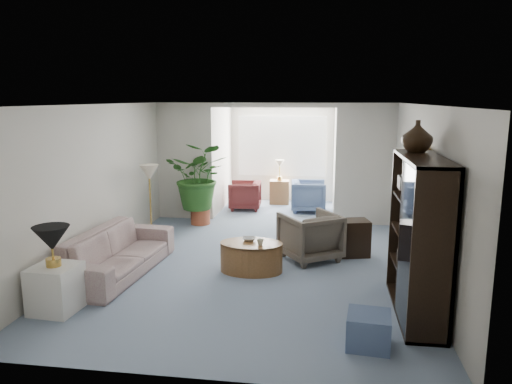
% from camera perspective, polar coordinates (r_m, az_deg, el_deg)
% --- Properties ---
extents(floor, '(6.00, 6.00, 0.00)m').
position_cam_1_polar(floor, '(7.57, -0.66, -9.07)').
color(floor, '#7C90A3').
rests_on(floor, ground).
extents(sunroom_floor, '(2.60, 2.60, 0.00)m').
position_cam_1_polar(sunroom_floor, '(11.48, 2.51, -2.09)').
color(sunroom_floor, '#7C90A3').
rests_on(sunroom_floor, ground).
extents(back_pier_left, '(1.20, 0.12, 2.50)m').
position_cam_1_polar(back_pier_left, '(10.55, -8.39, 3.55)').
color(back_pier_left, beige).
rests_on(back_pier_left, ground).
extents(back_pier_right, '(1.20, 0.12, 2.50)m').
position_cam_1_polar(back_pier_right, '(10.14, 12.68, 3.10)').
color(back_pier_right, beige).
rests_on(back_pier_right, ground).
extents(back_header, '(2.60, 0.12, 0.10)m').
position_cam_1_polar(back_header, '(10.08, 1.98, 10.16)').
color(back_header, beige).
rests_on(back_header, back_pier_left).
extents(window_pane, '(2.20, 0.02, 1.50)m').
position_cam_1_polar(window_pane, '(12.31, 3.07, 5.41)').
color(window_pane, white).
extents(window_blinds, '(2.20, 0.02, 1.50)m').
position_cam_1_polar(window_blinds, '(12.28, 3.06, 5.39)').
color(window_blinds, white).
extents(framed_picture, '(0.04, 0.50, 0.40)m').
position_cam_1_polar(framed_picture, '(7.11, 19.19, 3.14)').
color(framed_picture, beige).
extents(sofa, '(1.06, 2.34, 0.67)m').
position_cam_1_polar(sofa, '(7.59, -15.98, -6.80)').
color(sofa, '#B4A698').
rests_on(sofa, ground).
extents(end_table, '(0.57, 0.57, 0.58)m').
position_cam_1_polar(end_table, '(6.56, -22.45, -10.44)').
color(end_table, white).
rests_on(end_table, ground).
extents(table_lamp, '(0.44, 0.44, 0.30)m').
position_cam_1_polar(table_lamp, '(6.37, -22.87, -5.04)').
color(table_lamp, black).
rests_on(table_lamp, end_table).
extents(floor_lamp, '(0.36, 0.36, 0.28)m').
position_cam_1_polar(floor_lamp, '(9.15, -12.43, 2.27)').
color(floor_lamp, '#F4E4C2').
rests_on(floor_lamp, ground).
extents(coffee_table, '(1.10, 1.10, 0.45)m').
position_cam_1_polar(coffee_table, '(7.42, -0.56, -7.64)').
color(coffee_table, brown).
rests_on(coffee_table, ground).
extents(coffee_bowl, '(0.24, 0.24, 0.05)m').
position_cam_1_polar(coffee_bowl, '(7.45, -0.82, -5.55)').
color(coffee_bowl, beige).
rests_on(coffee_bowl, coffee_table).
extents(coffee_cup, '(0.11, 0.11, 0.09)m').
position_cam_1_polar(coffee_cup, '(7.23, 0.50, -5.91)').
color(coffee_cup, beige).
rests_on(coffee_cup, coffee_table).
extents(wingback_chair, '(1.16, 1.17, 0.78)m').
position_cam_1_polar(wingback_chair, '(7.97, 6.37, -5.17)').
color(wingback_chair, '#5E554A').
rests_on(wingback_chair, ground).
extents(side_table_dark, '(0.59, 0.51, 0.61)m').
position_cam_1_polar(side_table_dark, '(8.29, 11.29, -5.29)').
color(side_table_dark, black).
rests_on(side_table_dark, ground).
extents(entertainment_cabinet, '(0.46, 1.73, 1.93)m').
position_cam_1_polar(entertainment_cabinet, '(6.15, 18.54, -4.99)').
color(entertainment_cabinet, black).
rests_on(entertainment_cabinet, ground).
extents(cabinet_urn, '(0.38, 0.38, 0.40)m').
position_cam_1_polar(cabinet_urn, '(6.44, 18.40, 6.24)').
color(cabinet_urn, black).
rests_on(cabinet_urn, entertainment_cabinet).
extents(ottoman, '(0.49, 0.49, 0.36)m').
position_cam_1_polar(ottoman, '(5.48, 13.08, -15.50)').
color(ottoman, slate).
rests_on(ottoman, ground).
extents(plant_pot, '(0.40, 0.40, 0.32)m').
position_cam_1_polar(plant_pot, '(10.22, -6.54, -2.86)').
color(plant_pot, '#99472C').
rests_on(plant_pot, ground).
extents(house_plant, '(1.25, 1.09, 1.39)m').
position_cam_1_polar(house_plant, '(10.06, -6.65, 1.88)').
color(house_plant, '#25541D').
rests_on(house_plant, plant_pot).
extents(sunroom_chair_blue, '(0.83, 0.81, 0.72)m').
position_cam_1_polar(sunroom_chair_blue, '(11.31, 6.19, -0.48)').
color(sunroom_chair_blue, slate).
rests_on(sunroom_chair_blue, ground).
extents(sunroom_chair_maroon, '(0.77, 0.75, 0.67)m').
position_cam_1_polar(sunroom_chair_maroon, '(11.46, -1.33, -0.40)').
color(sunroom_chair_maroon, maroon).
rests_on(sunroom_chair_maroon, ground).
extents(sunroom_table, '(0.50, 0.40, 0.59)m').
position_cam_1_polar(sunroom_table, '(12.10, 2.77, 0.01)').
color(sunroom_table, brown).
rests_on(sunroom_table, ground).
extents(shelf_clutter, '(0.30, 1.16, 1.06)m').
position_cam_1_polar(shelf_clutter, '(6.12, 18.16, -2.37)').
color(shelf_clutter, '#322F2D').
rests_on(shelf_clutter, entertainment_cabinet).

